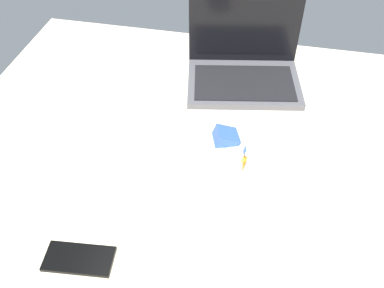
{
  "coord_description": "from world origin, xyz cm",
  "views": [
    {
      "loc": [
        -9.3,
        -62.13,
        96.54
      ],
      "look_at": [
        -24.61,
        10.22,
        24.0
      ],
      "focal_mm": 40.62,
      "sensor_mm": 36.0,
      "label": 1
    }
  ],
  "objects": [
    {
      "name": "laptop",
      "position": [
        -16.59,
        46.85,
        22.41
      ],
      "size": [
        36.69,
        28.71,
        23.0
      ],
      "rotation": [
        0.0,
        0.0,
        0.19
      ],
      "color": "#4C4C51",
      "rests_on": "bed_mattress"
    },
    {
      "name": "bed_mattress",
      "position": [
        0.0,
        0.0,
        9.0
      ],
      "size": [
        180.0,
        140.0,
        18.0
      ],
      "primitive_type": "cube",
      "color": "beige",
      "rests_on": "ground"
    },
    {
      "name": "snack_cup",
      "position": [
        -16.19,
        8.31,
        24.03
      ],
      "size": [
        9.84,
        9.53,
        13.93
      ],
      "color": "silver",
      "rests_on": "bed_mattress"
    },
    {
      "name": "cell_phone",
      "position": [
        -41.33,
        -21.46,
        18.4
      ],
      "size": [
        14.61,
        8.17,
        0.8
      ],
      "primitive_type": "cube",
      "rotation": [
        0.0,
        0.0,
        1.67
      ],
      "color": "black",
      "rests_on": "bed_mattress"
    }
  ]
}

